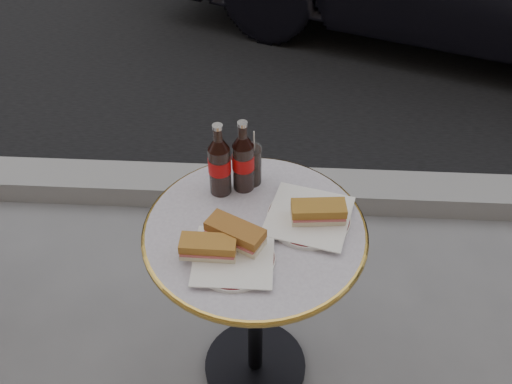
# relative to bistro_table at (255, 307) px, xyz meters

# --- Properties ---
(ground) EXTENTS (80.00, 80.00, 0.00)m
(ground) POSITION_rel_bistro_table_xyz_m (0.00, 0.00, -0.37)
(ground) COLOR slate
(ground) RESTS_ON ground
(curb) EXTENTS (40.00, 0.20, 0.12)m
(curb) POSITION_rel_bistro_table_xyz_m (0.00, 0.90, -0.32)
(curb) COLOR gray
(curb) RESTS_ON ground
(bistro_table) EXTENTS (0.62, 0.62, 0.73)m
(bistro_table) POSITION_rel_bistro_table_xyz_m (0.00, 0.00, 0.00)
(bistro_table) COLOR #BAB2C4
(bistro_table) RESTS_ON ground
(plate_left) EXTENTS (0.25, 0.25, 0.01)m
(plate_left) POSITION_rel_bistro_table_xyz_m (-0.05, -0.12, 0.37)
(plate_left) COLOR white
(plate_left) RESTS_ON bistro_table
(plate_right) EXTENTS (0.31, 0.31, 0.01)m
(plate_right) POSITION_rel_bistro_table_xyz_m (0.15, 0.04, 0.37)
(plate_right) COLOR white
(plate_right) RESTS_ON bistro_table
(sandwich_left_a) EXTENTS (0.14, 0.07, 0.05)m
(sandwich_left_a) POSITION_rel_bistro_table_xyz_m (-0.11, -0.11, 0.40)
(sandwich_left_a) COLOR #A86E2A
(sandwich_left_a) RESTS_ON plate_left
(sandwich_left_b) EXTENTS (0.17, 0.14, 0.05)m
(sandwich_left_b) POSITION_rel_bistro_table_xyz_m (-0.05, -0.06, 0.40)
(sandwich_left_b) COLOR #975D26
(sandwich_left_b) RESTS_ON plate_left
(sandwich_right) EXTENTS (0.15, 0.08, 0.05)m
(sandwich_right) POSITION_rel_bistro_table_xyz_m (0.17, 0.03, 0.40)
(sandwich_right) COLOR #A06E28
(sandwich_right) RESTS_ON plate_right
(cola_bottle_left) EXTENTS (0.08, 0.08, 0.24)m
(cola_bottle_left) POSITION_rel_bistro_table_xyz_m (-0.11, 0.15, 0.48)
(cola_bottle_left) COLOR black
(cola_bottle_left) RESTS_ON bistro_table
(cola_bottle_right) EXTENTS (0.08, 0.08, 0.23)m
(cola_bottle_right) POSITION_rel_bistro_table_xyz_m (-0.04, 0.17, 0.48)
(cola_bottle_right) COLOR black
(cola_bottle_right) RESTS_ON bistro_table
(cola_glass) EXTENTS (0.07, 0.07, 0.13)m
(cola_glass) POSITION_rel_bistro_table_xyz_m (-0.02, 0.19, 0.43)
(cola_glass) COLOR black
(cola_glass) RESTS_ON bistro_table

